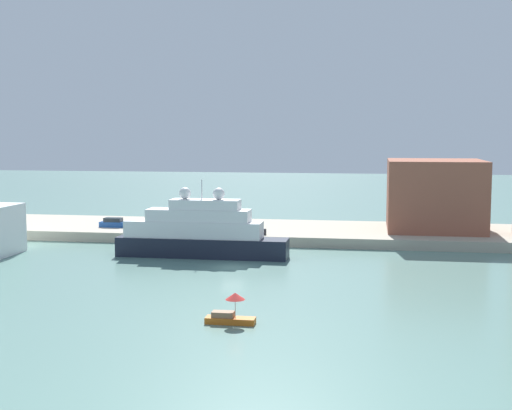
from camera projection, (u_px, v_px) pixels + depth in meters
The scene contains 9 objects.
ground at pixel (232, 268), 83.37m from camera, with size 400.00×400.00×0.00m, color slate.
quay_dock at pixel (266, 232), 108.87m from camera, with size 110.00×20.14×1.45m, color #ADA38E.
large_yacht at pixel (199, 233), 90.61m from camera, with size 22.40×3.96×10.10m.
small_motorboat at pixel (231, 312), 58.89m from camera, with size 4.23×1.66×2.68m.
work_barge at pixel (140, 248), 96.02m from camera, with size 4.30×1.49×0.64m, color #595966.
harbor_building at pixel (435, 195), 105.99m from camera, with size 14.11×15.02×10.56m, color #93513D.
parked_car at pixel (114, 223), 108.81m from camera, with size 4.56×1.65×1.45m.
person_figure at pixel (140, 225), 106.14m from camera, with size 0.36×0.36×1.59m.
mooring_bollard at pixel (265, 232), 100.37m from camera, with size 0.42×0.42×0.89m, color black.
Camera 1 is at (16.45, -80.54, 16.04)m, focal length 48.98 mm.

